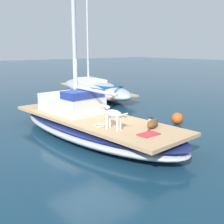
% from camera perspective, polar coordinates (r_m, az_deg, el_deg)
% --- Properties ---
extents(ground_plane, '(120.00, 120.00, 0.00)m').
position_cam_1_polar(ground_plane, '(9.42, -3.84, -4.95)').
color(ground_plane, '#143347').
extents(sailboat_main, '(3.01, 7.39, 0.66)m').
position_cam_1_polar(sailboat_main, '(9.32, -3.87, -2.99)').
color(sailboat_main, '#B2B7C1').
rests_on(sailboat_main, ground).
extents(mast_main, '(0.14, 2.27, 6.70)m').
position_cam_1_polar(mast_main, '(9.59, -7.18, 17.45)').
color(mast_main, silver).
rests_on(mast_main, sailboat_main).
extents(cabin_house, '(1.55, 2.31, 0.84)m').
position_cam_1_polar(cabin_house, '(10.04, -7.99, 1.98)').
color(cabin_house, silver).
rests_on(cabin_house, sailboat_main).
extents(dog_brown, '(0.88, 0.54, 0.22)m').
position_cam_1_polar(dog_brown, '(8.12, 8.19, -2.32)').
color(dog_brown, brown).
rests_on(dog_brown, sailboat_main).
extents(dog_white, '(0.35, 0.93, 0.70)m').
position_cam_1_polar(dog_white, '(7.78, 0.04, -0.46)').
color(dog_white, silver).
rests_on(dog_white, sailboat_main).
extents(deck_winch, '(0.16, 0.16, 0.21)m').
position_cam_1_polar(deck_winch, '(8.45, 7.74, -1.76)').
color(deck_winch, '#B7B7BC').
rests_on(deck_winch, sailboat_main).
extents(coiled_rope, '(0.32, 0.32, 0.04)m').
position_cam_1_polar(coiled_rope, '(8.15, -2.56, -2.77)').
color(coiled_rope, beige).
rests_on(coiled_rope, sailboat_main).
extents(deck_towel, '(0.56, 0.36, 0.03)m').
position_cam_1_polar(deck_towel, '(7.42, 7.39, -4.48)').
color(deck_towel, '#C6333D').
rests_on(deck_towel, sailboat_main).
extents(moored_boat_starboard_side, '(3.56, 8.09, 5.64)m').
position_cam_1_polar(moored_boat_starboard_side, '(17.20, -3.65, 4.87)').
color(moored_boat_starboard_side, '#B2B7C1').
rests_on(moored_boat_starboard_side, ground).
extents(mooring_buoy, '(0.44, 0.44, 0.44)m').
position_cam_1_polar(mooring_buoy, '(11.17, 13.01, -1.26)').
color(mooring_buoy, '#E55119').
rests_on(mooring_buoy, ground).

